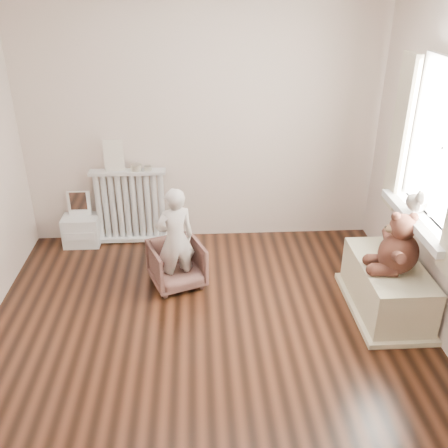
{
  "coord_description": "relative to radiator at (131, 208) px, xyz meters",
  "views": [
    {
      "loc": [
        -0.05,
        -3.09,
        2.59
      ],
      "look_at": [
        0.15,
        0.45,
        0.8
      ],
      "focal_mm": 40.0,
      "sensor_mm": 36.0,
      "label": 1
    }
  ],
  "objects": [
    {
      "name": "floor",
      "position": [
        0.76,
        -1.68,
        -0.39
      ],
      "size": [
        3.6,
        3.6,
        0.01
      ],
      "primitive_type": "cube",
      "color": "black",
      "rests_on": "ground"
    },
    {
      "name": "back_wall",
      "position": [
        0.76,
        0.12,
        0.91
      ],
      "size": [
        3.6,
        0.02,
        2.6
      ],
      "primitive_type": "cube",
      "color": "beige",
      "rests_on": "ground"
    },
    {
      "name": "front_wall",
      "position": [
        0.76,
        -3.48,
        0.91
      ],
      "size": [
        3.6,
        0.02,
        2.6
      ],
      "primitive_type": "cube",
      "color": "beige",
      "rests_on": "ground"
    },
    {
      "name": "window",
      "position": [
        2.52,
        -1.38,
        1.06
      ],
      "size": [
        0.03,
        0.9,
        1.1
      ],
      "primitive_type": "cube",
      "color": "white",
      "rests_on": "right_wall"
    },
    {
      "name": "window_sill",
      "position": [
        2.43,
        -1.38,
        0.48
      ],
      "size": [
        0.22,
        1.1,
        0.06
      ],
      "primitive_type": "cube",
      "color": "silver",
      "rests_on": "right_wall"
    },
    {
      "name": "curtain_right",
      "position": [
        2.41,
        -0.81,
        1.0
      ],
      "size": [
        0.06,
        0.26,
        1.3
      ],
      "primitive_type": "cube",
      "color": "beige",
      "rests_on": "right_wall"
    },
    {
      "name": "radiator",
      "position": [
        0.0,
        0.0,
        0.0
      ],
      "size": [
        0.77,
        0.15,
        0.81
      ],
      "primitive_type": "cube",
      "color": "silver",
      "rests_on": "floor"
    },
    {
      "name": "paper_doll",
      "position": [
        -0.12,
        0.0,
        0.58
      ],
      "size": [
        0.19,
        0.02,
        0.32
      ],
      "primitive_type": "cube",
      "color": "beige",
      "rests_on": "radiator"
    },
    {
      "name": "tin_a",
      "position": [
        0.09,
        0.0,
        0.45
      ],
      "size": [
        0.11,
        0.11,
        0.07
      ],
      "primitive_type": "cylinder",
      "color": "#A59E8C",
      "rests_on": "radiator"
    },
    {
      "name": "tin_b",
      "position": [
        0.21,
        0.0,
        0.44
      ],
      "size": [
        0.08,
        0.08,
        0.04
      ],
      "primitive_type": "cylinder",
      "color": "#A59E8C",
      "rests_on": "radiator"
    },
    {
      "name": "toy_vanity",
      "position": [
        -0.53,
        -0.03,
        -0.11
      ],
      "size": [
        0.37,
        0.26,
        0.58
      ],
      "primitive_type": "cube",
      "color": "silver",
      "rests_on": "floor"
    },
    {
      "name": "armchair",
      "position": [
        0.5,
        -0.86,
        -0.18
      ],
      "size": [
        0.58,
        0.59,
        0.42
      ],
      "primitive_type": "imported",
      "rotation": [
        0.0,
        0.0,
        0.36
      ],
      "color": "brown",
      "rests_on": "floor"
    },
    {
      "name": "child",
      "position": [
        0.5,
        -0.91,
        0.11
      ],
      "size": [
        0.41,
        0.34,
        0.96
      ],
      "primitive_type": "imported",
      "rotation": [
        0.0,
        0.0,
        3.5
      ],
      "color": "beige",
      "rests_on": "armchair"
    },
    {
      "name": "toy_bench",
      "position": [
        2.28,
        -1.34,
        -0.19
      ],
      "size": [
        0.5,
        0.95,
        0.45
      ],
      "primitive_type": "cube",
      "color": "beige",
      "rests_on": "floor"
    },
    {
      "name": "teddy_bear",
      "position": [
        2.28,
        -1.44,
        0.28
      ],
      "size": [
        0.45,
        0.37,
        0.51
      ],
      "primitive_type": null,
      "rotation": [
        0.0,
        0.0,
        -0.12
      ],
      "color": "#341912",
      "rests_on": "toy_bench"
    },
    {
      "name": "plush_cat",
      "position": [
        2.42,
        -1.29,
        0.61
      ],
      "size": [
        0.22,
        0.28,
        0.21
      ],
      "primitive_type": null,
      "rotation": [
        0.0,
        0.0,
        -0.29
      ],
      "color": "slate",
      "rests_on": "window_sill"
    }
  ]
}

